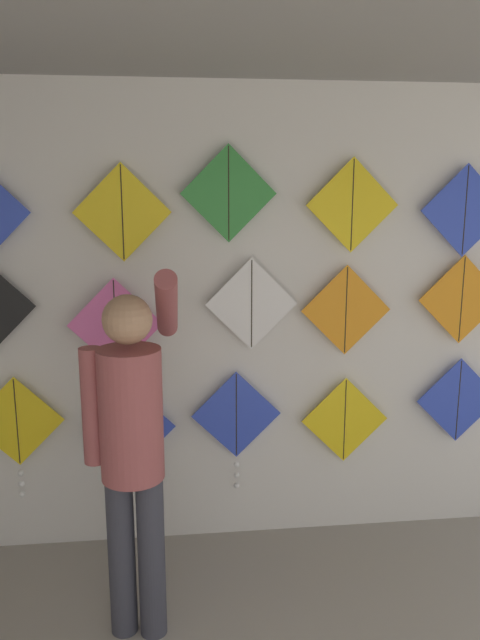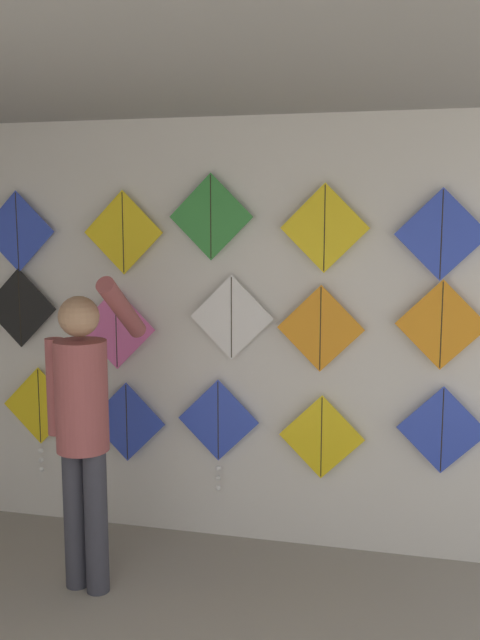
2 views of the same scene
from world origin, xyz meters
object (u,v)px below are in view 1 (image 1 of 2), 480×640
(shopkeeper, at_px, (132,438))
(kite_14, at_px, (465,211))
(kite_4, at_px, (458,400))
(kite_12, at_px, (229,194))
(kite_6, at_px, (115,325))
(kite_1, at_px, (130,428))
(kite_8, at_px, (346,310))
(kite_11, at_px, (122,212))
(kite_13, at_px, (352,205))
(kite_0, at_px, (17,428))
(kite_2, at_px, (236,421))
(kite_3, at_px, (345,420))
(kite_7, at_px, (252,304))
(kite_9, at_px, (462,300))

(shopkeeper, bearing_deg, kite_14, 33.49)
(kite_4, distance_m, kite_12, 1.96)
(kite_6, bearing_deg, kite_1, 0.00)
(kite_4, bearing_deg, kite_8, 180.00)
(kite_11, distance_m, kite_12, 0.61)
(kite_13, bearing_deg, shopkeeper, -148.09)
(kite_0, height_order, kite_11, kite_11)
(shopkeeper, relative_size, kite_8, 3.35)
(kite_2, distance_m, kite_6, 0.95)
(kite_3, relative_size, kite_6, 1.00)
(shopkeeper, distance_m, kite_3, 1.52)
(kite_7, bearing_deg, kite_4, 0.00)
(kite_8, bearing_deg, kite_9, 0.00)
(kite_1, bearing_deg, kite_2, -0.09)
(kite_1, distance_m, kite_6, 0.65)
(kite_3, xyz_separation_m, kite_13, (-0.00, 0.00, 1.33))
(kite_6, distance_m, kite_9, 2.11)
(shopkeeper, relative_size, kite_14, 3.35)
(kite_3, distance_m, kite_14, 1.47)
(kite_9, bearing_deg, kite_7, 180.00)
(kite_3, relative_size, kite_14, 1.00)
(kite_4, distance_m, kite_13, 1.44)
(kite_3, relative_size, kite_7, 1.00)
(kite_3, distance_m, kite_12, 1.58)
(kite_9, distance_m, kite_12, 1.58)
(kite_12, height_order, kite_13, kite_12)
(kite_2, bearing_deg, shopkeeper, -126.49)
(kite_13, bearing_deg, kite_1, 180.00)
(kite_7, distance_m, kite_11, 0.91)
(kite_9, height_order, kite_14, kite_14)
(kite_6, bearing_deg, kite_0, -179.90)
(kite_12, bearing_deg, kite_1, 180.00)
(kite_0, height_order, kite_7, kite_7)
(kite_4, height_order, kite_9, kite_9)
(kite_2, distance_m, kite_12, 1.38)
(kite_0, bearing_deg, kite_12, 0.04)
(kite_7, height_order, kite_14, kite_14)
(kite_9, height_order, kite_11, kite_11)
(shopkeeper, height_order, kite_11, kite_11)
(kite_7, height_order, kite_8, kite_7)
(shopkeeper, height_order, kite_8, shopkeeper)
(kite_4, distance_m, kite_9, 0.66)
(kite_0, relative_size, kite_11, 1.38)
(kite_6, height_order, kite_13, kite_13)
(kite_7, xyz_separation_m, kite_12, (-0.13, 0.00, 0.64))
(kite_0, bearing_deg, kite_14, 0.02)
(kite_2, height_order, kite_7, kite_7)
(kite_12, bearing_deg, kite_14, 0.00)
(kite_8, height_order, kite_13, kite_13)
(kite_6, xyz_separation_m, kite_7, (0.80, 0.00, 0.10))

